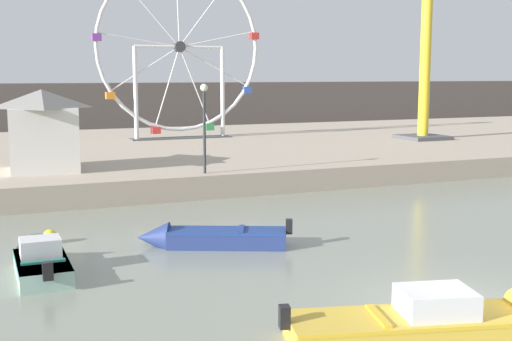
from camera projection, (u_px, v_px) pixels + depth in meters
name	position (u px, v px, depth m)	size (l,w,h in m)	color
ground_plane	(456.00, 307.00, 15.10)	(240.00, 240.00, 0.00)	gray
quay_promenade	(151.00, 153.00, 40.06)	(110.00, 25.98, 1.01)	tan
distant_town_skyline	(86.00, 107.00, 61.50)	(140.00, 3.00, 4.40)	#564C47
motorboat_navy_blue	(206.00, 237.00, 20.35)	(4.55, 2.81, 1.09)	navy
motorboat_seafoam	(40.00, 259.00, 17.90)	(1.32, 3.80, 1.32)	#93BCAD
motorboat_mustard_yellow	(457.00, 321.00, 13.34)	(6.18, 2.85, 1.43)	gold
ferris_wheel_white_frame	(180.00, 50.00, 43.27)	(11.08, 1.20, 11.40)	silver
drop_tower_yellow_tower	(427.00, 19.00, 42.58)	(2.80, 2.80, 15.96)	gold
carnival_booth_white_ticket	(43.00, 129.00, 29.22)	(3.30, 3.71, 3.54)	silver
promenade_lamp_near	(204.00, 115.00, 28.23)	(0.32, 0.32, 3.79)	#2D2D33
mooring_buoy_orange	(50.00, 236.00, 20.77)	(0.44, 0.44, 0.44)	yellow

